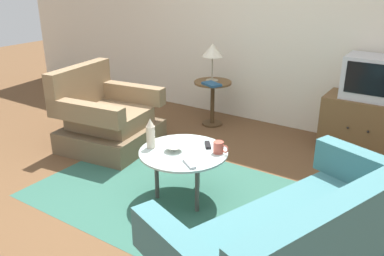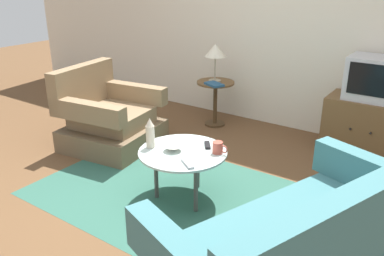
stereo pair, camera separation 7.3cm
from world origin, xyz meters
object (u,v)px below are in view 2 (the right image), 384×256
at_px(book, 214,84).
at_px(table_lamp, 215,52).
at_px(mug, 218,148).
at_px(bowl, 173,148).
at_px(coffee_table, 183,155).
at_px(vase, 150,133).
at_px(television, 374,78).
at_px(side_table, 215,94).
at_px(couch, 296,252).
at_px(tv_remote_silver, 188,164).
at_px(tv_remote_dark, 207,145).
at_px(armchair, 108,120).
at_px(tv_stand, 366,127).

bearing_deg(book, table_lamp, 143.32).
relative_size(mug, bowl, 0.89).
bearing_deg(bowl, mug, 27.62).
height_order(coffee_table, vase, vase).
xyz_separation_m(television, vase, (-1.30, -1.95, -0.25)).
height_order(side_table, mug, side_table).
height_order(couch, tv_remote_silver, couch).
relative_size(couch, vase, 7.27).
relative_size(television, tv_remote_silver, 3.05).
relative_size(table_lamp, vase, 1.76).
xyz_separation_m(vase, book, (-0.37, 1.60, 0.01)).
distance_m(bowl, book, 1.65).
bearing_deg(tv_remote_dark, book, 172.15).
xyz_separation_m(armchair, vase, (1.08, -0.55, 0.27)).
height_order(vase, tv_remote_dark, vase).
xyz_separation_m(mug, tv_remote_silver, (-0.08, -0.31, -0.04)).
distance_m(side_table, vase, 1.82).
height_order(bowl, book, book).
distance_m(table_lamp, bowl, 1.87).
xyz_separation_m(tv_stand, bowl, (-1.10, -1.88, 0.17)).
distance_m(coffee_table, side_table, 1.81).
bearing_deg(couch, television, 23.65).
distance_m(television, tv_remote_silver, 2.24).
bearing_deg(side_table, armchair, -118.02).
height_order(armchair, side_table, armchair).
bearing_deg(tv_stand, television, 90.00).
relative_size(coffee_table, mug, 5.43).
relative_size(armchair, tv_stand, 1.26).
bearing_deg(book, television, 35.44).
xyz_separation_m(tv_stand, mug, (-0.78, -1.71, 0.19)).
relative_size(table_lamp, tv_remote_silver, 2.75).
relative_size(side_table, table_lamp, 1.23).
xyz_separation_m(side_table, tv_remote_dark, (0.82, -1.46, 0.05)).
xyz_separation_m(coffee_table, table_lamp, (-0.72, 1.66, 0.53)).
distance_m(vase, bowl, 0.23).
height_order(armchair, tv_remote_silver, armchair).
xyz_separation_m(television, mug, (-0.78, -1.73, -0.33)).
relative_size(coffee_table, tv_remote_dark, 5.40).
bearing_deg(vase, tv_remote_dark, 37.42).
relative_size(television, mug, 3.74).
bearing_deg(side_table, table_lamp, -147.95).
distance_m(armchair, side_table, 1.37).
bearing_deg(mug, television, 65.76).
height_order(armchair, coffee_table, armchair).
height_order(side_table, television, television).
bearing_deg(tv_remote_dark, table_lamp, 172.15).
bearing_deg(tv_remote_silver, table_lamp, -30.04).
bearing_deg(tv_remote_dark, vase, -90.24).
height_order(vase, mug, vase).
distance_m(couch, side_table, 2.88).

